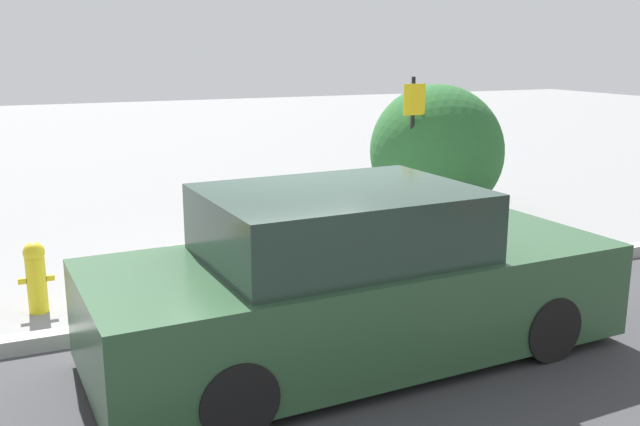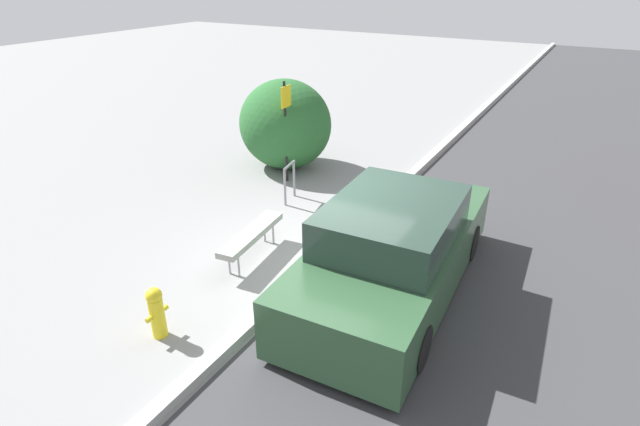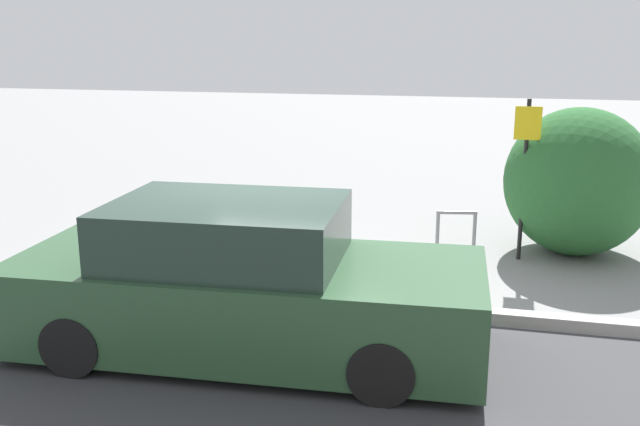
{
  "view_description": "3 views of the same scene",
  "coord_description": "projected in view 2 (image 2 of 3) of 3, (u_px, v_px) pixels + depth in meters",
  "views": [
    {
      "loc": [
        -2.77,
        -6.71,
        2.74
      ],
      "look_at": [
        0.71,
        1.14,
        0.72
      ],
      "focal_mm": 40.0,
      "sensor_mm": 36.0,
      "label": 1
    },
    {
      "loc": [
        -6.16,
        -3.56,
        4.5
      ],
      "look_at": [
        -0.25,
        -0.18,
        1.12
      ],
      "focal_mm": 28.0,
      "sensor_mm": 36.0,
      "label": 2
    },
    {
      "loc": [
        2.28,
        -7.77,
        3.16
      ],
      "look_at": [
        0.27,
        0.71,
        0.97
      ],
      "focal_mm": 40.0,
      "sensor_mm": 36.0,
      "label": 3
    }
  ],
  "objects": [
    {
      "name": "fire_hydrant",
      "position": [
        156.0,
        311.0,
        6.6
      ],
      "size": [
        0.36,
        0.22,
        0.77
      ],
      "color": "gold",
      "rests_on": "ground_plane"
    },
    {
      "name": "ground_plane",
      "position": [
        318.0,
        265.0,
        8.38
      ],
      "size": [
        60.0,
        60.0,
        0.0
      ],
      "primitive_type": "plane",
      "color": "gray"
    },
    {
      "name": "bike_rack",
      "position": [
        290.0,
        179.0,
        10.45
      ],
      "size": [
        0.55,
        0.15,
        0.83
      ],
      "rotation": [
        0.0,
        0.0,
        0.18
      ],
      "color": "gray",
      "rests_on": "ground_plane"
    },
    {
      "name": "sign_post",
      "position": [
        286.0,
        123.0,
        11.03
      ],
      "size": [
        0.36,
        0.08,
        2.3
      ],
      "color": "black",
      "rests_on": "ground_plane"
    },
    {
      "name": "parked_car_near",
      "position": [
        394.0,
        251.0,
        7.43
      ],
      "size": [
        4.81,
        2.07,
        1.55
      ],
      "rotation": [
        0.0,
        0.0,
        0.04
      ],
      "color": "black",
      "rests_on": "ground_plane"
    },
    {
      "name": "curb",
      "position": [
        318.0,
        261.0,
        8.35
      ],
      "size": [
        60.0,
        0.2,
        0.13
      ],
      "color": "#A8A8A3",
      "rests_on": "ground_plane"
    },
    {
      "name": "bench",
      "position": [
        251.0,
        235.0,
        8.38
      ],
      "size": [
        1.68,
        0.5,
        0.52
      ],
      "rotation": [
        0.0,
        0.0,
        0.11
      ],
      "color": "#99999E",
      "rests_on": "ground_plane"
    },
    {
      "name": "shrub_hedge",
      "position": [
        285.0,
        124.0,
        12.01
      ],
      "size": [
        2.11,
        2.26,
        2.15
      ],
      "color": "#28602D",
      "rests_on": "ground_plane"
    }
  ]
}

